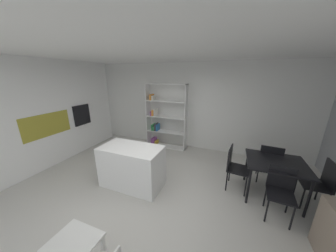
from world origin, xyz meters
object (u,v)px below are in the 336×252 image
at_px(dining_chair_window_side, 322,181).
at_px(child_table, 75,247).
at_px(kitchen_island, 132,166).
at_px(open_bookshelf, 163,118).
at_px(dining_table, 276,166).
at_px(dining_chair_near, 280,188).
at_px(dining_chair_island_side, 234,164).
at_px(dining_chair_far, 269,161).
at_px(built_in_oven, 82,115).

bearing_deg(dining_chair_window_side, child_table, -52.44).
height_order(kitchen_island, child_table, kitchen_island).
xyz_separation_m(open_bookshelf, dining_chair_window_side, (3.72, -1.48, -0.45)).
height_order(dining_table, dining_chair_near, dining_chair_near).
relative_size(kitchen_island, dining_chair_island_side, 1.42).
height_order(kitchen_island, open_bookshelf, open_bookshelf).
height_order(kitchen_island, dining_chair_far, dining_chair_far).
relative_size(open_bookshelf, dining_chair_island_side, 2.28).
xyz_separation_m(open_bookshelf, dining_chair_far, (2.98, -1.00, -0.44)).
relative_size(child_table, dining_chair_window_side, 0.60).
bearing_deg(dining_chair_far, built_in_oven, 6.44).
distance_m(built_in_oven, child_table, 3.97).
relative_size(open_bookshelf, dining_chair_window_side, 2.30).
height_order(built_in_oven, kitchen_island, built_in_oven).
distance_m(kitchen_island, dining_chair_island_side, 2.18).
relative_size(open_bookshelf, child_table, 3.85).
bearing_deg(open_bookshelf, dining_chair_window_side, -21.68).
height_order(built_in_oven, dining_chair_window_side, built_in_oven).
relative_size(dining_table, dining_chair_island_side, 1.12).
distance_m(dining_chair_window_side, dining_chair_far, 0.88).
relative_size(open_bookshelf, dining_chair_far, 2.28).
bearing_deg(child_table, built_in_oven, 135.60).
bearing_deg(dining_chair_window_side, kitchen_island, -78.65).
xyz_separation_m(built_in_oven, child_table, (2.78, -2.72, -0.77)).
xyz_separation_m(built_in_oven, dining_chair_far, (5.22, 0.19, -0.63)).
height_order(dining_chair_near, dining_chair_window_side, dining_chair_window_side).
height_order(built_in_oven, dining_chair_near, built_in_oven).
xyz_separation_m(child_table, dining_table, (2.45, 2.43, 0.28)).
distance_m(open_bookshelf, dining_chair_island_side, 2.72).
distance_m(dining_table, dining_chair_window_side, 0.75).
bearing_deg(open_bookshelf, dining_chair_island_side, -33.04).
distance_m(kitchen_island, dining_table, 2.89).
relative_size(open_bookshelf, dining_table, 2.04).
distance_m(kitchen_island, dining_chair_window_side, 3.59).
bearing_deg(dining_chair_far, dining_chair_near, 95.34).
distance_m(kitchen_island, child_table, 1.77).
bearing_deg(dining_chair_near, dining_chair_far, 95.78).
height_order(dining_table, dining_chair_island_side, dining_chair_island_side).
xyz_separation_m(dining_chair_window_side, dining_chair_far, (-0.74, 0.47, 0.01)).
height_order(kitchen_island, dining_chair_window_side, dining_chair_window_side).
distance_m(child_table, dining_chair_window_side, 4.01).
distance_m(open_bookshelf, child_table, 3.99).
relative_size(built_in_oven, dining_chair_near, 0.70).
xyz_separation_m(dining_chair_near, dining_chair_far, (-0.02, 0.95, 0.02)).
bearing_deg(dining_table, child_table, -135.14).
bearing_deg(dining_chair_window_side, dining_chair_island_side, -90.38).
distance_m(child_table, dining_chair_far, 3.80).
bearing_deg(kitchen_island, dining_chair_window_side, 11.24).
bearing_deg(dining_table, dining_chair_island_side, 179.04).
height_order(dining_table, dining_chair_window_side, dining_chair_window_side).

